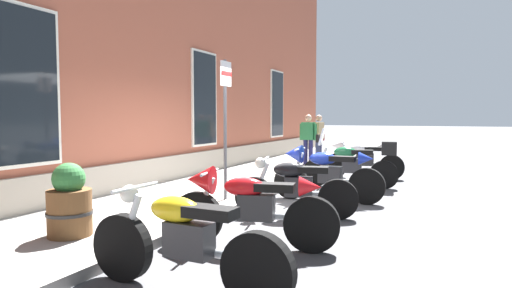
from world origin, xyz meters
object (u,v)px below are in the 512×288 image
object	(u,v)px
motorcycle_red_sport	(246,204)
motorcycle_blue_sport	(324,171)
motorcycle_yellow_naked	(183,242)
pedestrian_striped_shirt	(308,137)
motorcycle_white_sport	(360,157)
barrel_planter	(69,204)
pedestrian_tan_coat	(319,136)
parking_sign	(225,110)
motorcycle_green_touring	(355,163)
motorcycle_black_naked	(294,188)

from	to	relation	value
motorcycle_red_sport	motorcycle_blue_sport	size ratio (longest dim) A/B	0.98
motorcycle_yellow_naked	pedestrian_striped_shirt	distance (m)	9.78
motorcycle_white_sport	barrel_planter	size ratio (longest dim) A/B	2.25
motorcycle_yellow_naked	barrel_planter	bearing A→B (deg)	73.21
pedestrian_tan_coat	parking_sign	xyz separation A→B (m)	(-6.81, -0.21, 0.76)
barrel_planter	motorcycle_blue_sport	bearing A→B (deg)	-27.75
parking_sign	barrel_planter	distance (m)	3.23
motorcycle_blue_sport	pedestrian_tan_coat	bearing A→B (deg)	16.85
motorcycle_blue_sport	barrel_planter	distance (m)	4.62
pedestrian_tan_coat	motorcycle_red_sport	bearing A→B (deg)	-169.67
motorcycle_yellow_naked	motorcycle_green_touring	distance (m)	6.58
motorcycle_green_touring	pedestrian_tan_coat	xyz separation A→B (m)	(3.80, 1.94, 0.42)
pedestrian_tan_coat	barrel_planter	bearing A→B (deg)	177.39
motorcycle_red_sport	motorcycle_black_naked	xyz separation A→B (m)	(1.78, -0.01, -0.07)
pedestrian_tan_coat	parking_sign	world-z (taller)	parking_sign
pedestrian_striped_shirt	pedestrian_tan_coat	xyz separation A→B (m)	(0.78, -0.11, -0.01)
motorcycle_green_touring	barrel_planter	world-z (taller)	motorcycle_green_touring
motorcycle_yellow_naked	motorcycle_green_touring	size ratio (longest dim) A/B	1.00
motorcycle_red_sport	pedestrian_tan_coat	world-z (taller)	pedestrian_tan_coat
motorcycle_green_touring	pedestrian_tan_coat	distance (m)	4.29
motorcycle_black_naked	parking_sign	xyz separation A→B (m)	(0.31, 1.42, 1.27)
motorcycle_yellow_naked	parking_sign	bearing A→B (deg)	22.50
motorcycle_red_sport	motorcycle_blue_sport	xyz separation A→B (m)	(3.25, -0.09, 0.03)
motorcycle_black_naked	motorcycle_yellow_naked	bearing A→B (deg)	-179.07
pedestrian_striped_shirt	pedestrian_tan_coat	world-z (taller)	pedestrian_striped_shirt
pedestrian_tan_coat	barrel_planter	size ratio (longest dim) A/B	1.68
motorcycle_green_touring	motorcycle_white_sport	bearing A→B (deg)	6.37
motorcycle_green_touring	parking_sign	world-z (taller)	parking_sign
barrel_planter	motorcycle_black_naked	bearing A→B (deg)	-38.44
motorcycle_yellow_naked	motorcycle_blue_sport	xyz separation A→B (m)	(4.73, -0.03, 0.09)
motorcycle_yellow_naked	parking_sign	world-z (taller)	parking_sign
pedestrian_tan_coat	parking_sign	distance (m)	6.86
motorcycle_green_touring	barrel_planter	bearing A→B (deg)	158.13
motorcycle_green_touring	motorcycle_white_sport	xyz separation A→B (m)	(1.54, 0.17, -0.01)
pedestrian_tan_coat	parking_sign	size ratio (longest dim) A/B	0.62
motorcycle_yellow_naked	motorcycle_red_sport	xyz separation A→B (m)	(1.48, 0.06, 0.07)
motorcycle_red_sport	barrel_planter	distance (m)	2.23
pedestrian_striped_shirt	parking_sign	distance (m)	6.09
motorcycle_black_naked	motorcycle_green_touring	distance (m)	3.33
barrel_planter	parking_sign	bearing A→B (deg)	-12.58
motorcycle_white_sport	barrel_planter	distance (m)	7.79
parking_sign	pedestrian_striped_shirt	bearing A→B (deg)	3.06
motorcycle_yellow_naked	motorcycle_red_sport	size ratio (longest dim) A/B	1.02
motorcycle_white_sport	motorcycle_yellow_naked	bearing A→B (deg)	179.43
motorcycle_blue_sport	motorcycle_red_sport	bearing A→B (deg)	178.46
motorcycle_yellow_naked	motorcycle_white_sport	distance (m)	8.11
parking_sign	pedestrian_tan_coat	bearing A→B (deg)	1.75
pedestrian_striped_shirt	motorcycle_red_sport	bearing A→B (deg)	-167.94
motorcycle_blue_sport	motorcycle_white_sport	xyz separation A→B (m)	(3.38, -0.06, -0.02)
motorcycle_black_naked	motorcycle_blue_sport	world-z (taller)	motorcycle_blue_sport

